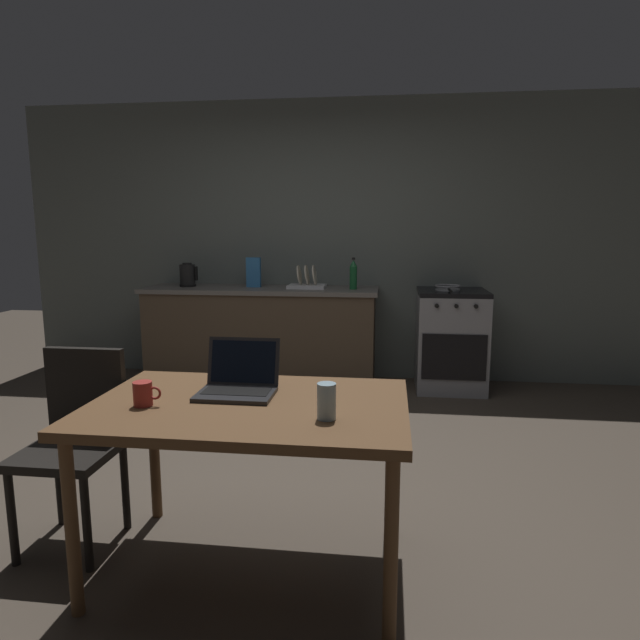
{
  "coord_description": "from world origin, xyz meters",
  "views": [
    {
      "loc": [
        0.68,
        -2.9,
        1.44
      ],
      "look_at": [
        0.2,
        0.93,
        0.79
      ],
      "focal_mm": 30.7,
      "sensor_mm": 36.0,
      "label": 1
    }
  ],
  "objects_px": {
    "electric_kettle": "(188,275)",
    "frying_pan": "(448,288)",
    "stove_oven": "(451,340)",
    "bottle": "(353,274)",
    "dining_table": "(249,419)",
    "chair": "(77,433)",
    "coffee_mug": "(143,394)",
    "cereal_box": "(254,272)",
    "dish_rack": "(307,283)",
    "laptop": "(238,383)",
    "drinking_glass": "(327,401)"
  },
  "relations": [
    {
      "from": "coffee_mug",
      "to": "drinking_glass",
      "type": "height_order",
      "value": "drinking_glass"
    },
    {
      "from": "dining_table",
      "to": "frying_pan",
      "type": "bearing_deg",
      "value": 69.09
    },
    {
      "from": "chair",
      "to": "frying_pan",
      "type": "distance_m",
      "value": 3.32
    },
    {
      "from": "dining_table",
      "to": "coffee_mug",
      "type": "relative_size",
      "value": 11.22
    },
    {
      "from": "drinking_glass",
      "to": "dish_rack",
      "type": "bearing_deg",
      "value": 99.91
    },
    {
      "from": "dining_table",
      "to": "bottle",
      "type": "relative_size",
      "value": 4.54
    },
    {
      "from": "stove_oven",
      "to": "electric_kettle",
      "type": "xyz_separation_m",
      "value": [
        -2.44,
        0.0,
        0.56
      ]
    },
    {
      "from": "coffee_mug",
      "to": "drinking_glass",
      "type": "xyz_separation_m",
      "value": [
        0.74,
        -0.06,
        0.02
      ]
    },
    {
      "from": "frying_pan",
      "to": "dish_rack",
      "type": "height_order",
      "value": "dish_rack"
    },
    {
      "from": "frying_pan",
      "to": "drinking_glass",
      "type": "distance_m",
      "value": 3.06
    },
    {
      "from": "chair",
      "to": "laptop",
      "type": "relative_size",
      "value": 2.77
    },
    {
      "from": "frying_pan",
      "to": "dish_rack",
      "type": "distance_m",
      "value": 1.26
    },
    {
      "from": "stove_oven",
      "to": "coffee_mug",
      "type": "distance_m",
      "value": 3.32
    },
    {
      "from": "bottle",
      "to": "laptop",
      "type": "bearing_deg",
      "value": -96.68
    },
    {
      "from": "bottle",
      "to": "electric_kettle",
      "type": "bearing_deg",
      "value": 178.16
    },
    {
      "from": "frying_pan",
      "to": "coffee_mug",
      "type": "distance_m",
      "value": 3.26
    },
    {
      "from": "stove_oven",
      "to": "cereal_box",
      "type": "height_order",
      "value": "cereal_box"
    },
    {
      "from": "cereal_box",
      "to": "dish_rack",
      "type": "relative_size",
      "value": 0.81
    },
    {
      "from": "stove_oven",
      "to": "bottle",
      "type": "height_order",
      "value": "bottle"
    },
    {
      "from": "dining_table",
      "to": "stove_oven",
      "type": "bearing_deg",
      "value": 68.5
    },
    {
      "from": "laptop",
      "to": "bottle",
      "type": "distance_m",
      "value": 2.71
    },
    {
      "from": "coffee_mug",
      "to": "cereal_box",
      "type": "relative_size",
      "value": 0.42
    },
    {
      "from": "chair",
      "to": "coffee_mug",
      "type": "distance_m",
      "value": 0.58
    },
    {
      "from": "drinking_glass",
      "to": "cereal_box",
      "type": "xyz_separation_m",
      "value": [
        -1.03,
        3.02,
        0.23
      ]
    },
    {
      "from": "electric_kettle",
      "to": "dish_rack",
      "type": "height_order",
      "value": "electric_kettle"
    },
    {
      "from": "stove_oven",
      "to": "dish_rack",
      "type": "xyz_separation_m",
      "value": [
        -1.3,
        0.0,
        0.5
      ]
    },
    {
      "from": "chair",
      "to": "coffee_mug",
      "type": "bearing_deg",
      "value": -40.11
    },
    {
      "from": "stove_oven",
      "to": "chair",
      "type": "xyz_separation_m",
      "value": [
        -1.97,
        -2.7,
        0.06
      ]
    },
    {
      "from": "dining_table",
      "to": "dish_rack",
      "type": "relative_size",
      "value": 3.78
    },
    {
      "from": "frying_pan",
      "to": "electric_kettle",
      "type": "bearing_deg",
      "value": 179.29
    },
    {
      "from": "bottle",
      "to": "cereal_box",
      "type": "distance_m",
      "value": 0.93
    },
    {
      "from": "cereal_box",
      "to": "dish_rack",
      "type": "xyz_separation_m",
      "value": [
        0.5,
        -0.02,
        -0.09
      ]
    },
    {
      "from": "laptop",
      "to": "frying_pan",
      "type": "xyz_separation_m",
      "value": [
        1.15,
        2.7,
        0.14
      ]
    },
    {
      "from": "electric_kettle",
      "to": "dish_rack",
      "type": "xyz_separation_m",
      "value": [
        1.13,
        0.0,
        -0.06
      ]
    },
    {
      "from": "laptop",
      "to": "cereal_box",
      "type": "xyz_separation_m",
      "value": [
        -0.62,
        2.75,
        0.25
      ]
    },
    {
      "from": "chair",
      "to": "coffee_mug",
      "type": "height_order",
      "value": "chair"
    },
    {
      "from": "frying_pan",
      "to": "coffee_mug",
      "type": "relative_size",
      "value": 3.52
    },
    {
      "from": "bottle",
      "to": "dish_rack",
      "type": "relative_size",
      "value": 0.83
    },
    {
      "from": "chair",
      "to": "cereal_box",
      "type": "relative_size",
      "value": 3.24
    },
    {
      "from": "dining_table",
      "to": "dish_rack",
      "type": "xyz_separation_m",
      "value": [
        -0.19,
        2.84,
        0.28
      ]
    },
    {
      "from": "electric_kettle",
      "to": "frying_pan",
      "type": "distance_m",
      "value": 2.39
    },
    {
      "from": "chair",
      "to": "stove_oven",
      "type": "bearing_deg",
      "value": 41.61
    },
    {
      "from": "chair",
      "to": "electric_kettle",
      "type": "bearing_deg",
      "value": 87.57
    },
    {
      "from": "dining_table",
      "to": "frying_pan",
      "type": "xyz_separation_m",
      "value": [
        1.07,
        2.81,
        0.26
      ]
    },
    {
      "from": "stove_oven",
      "to": "coffee_mug",
      "type": "xyz_separation_m",
      "value": [
        -1.52,
        -2.94,
        0.34
      ]
    },
    {
      "from": "dish_rack",
      "to": "dining_table",
      "type": "bearing_deg",
      "value": -86.25
    },
    {
      "from": "frying_pan",
      "to": "cereal_box",
      "type": "relative_size",
      "value": 1.47
    },
    {
      "from": "chair",
      "to": "electric_kettle",
      "type": "height_order",
      "value": "electric_kettle"
    },
    {
      "from": "coffee_mug",
      "to": "stove_oven",
      "type": "bearing_deg",
      "value": 62.61
    },
    {
      "from": "stove_oven",
      "to": "cereal_box",
      "type": "relative_size",
      "value": 3.28
    }
  ]
}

